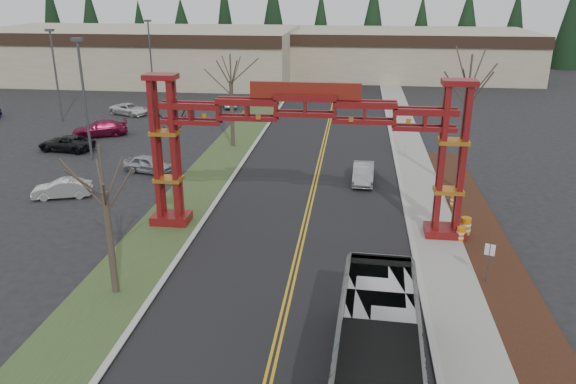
% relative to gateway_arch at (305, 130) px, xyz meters
% --- Properties ---
extents(road, '(12.00, 110.00, 0.02)m').
position_rel_gateway_arch_xyz_m(road, '(-0.00, 7.00, -5.97)').
color(road, black).
rests_on(road, ground).
extents(lane_line_left, '(0.12, 100.00, 0.01)m').
position_rel_gateway_arch_xyz_m(lane_line_left, '(-0.12, 7.00, -5.96)').
color(lane_line_left, gold).
rests_on(lane_line_left, road).
extents(lane_line_right, '(0.12, 100.00, 0.01)m').
position_rel_gateway_arch_xyz_m(lane_line_right, '(0.12, 7.00, -5.96)').
color(lane_line_right, gold).
rests_on(lane_line_right, road).
extents(curb_right, '(0.30, 110.00, 0.15)m').
position_rel_gateway_arch_xyz_m(curb_right, '(6.15, 7.00, -5.91)').
color(curb_right, '#AEAEA8').
rests_on(curb_right, ground).
extents(sidewalk_right, '(2.60, 110.00, 0.14)m').
position_rel_gateway_arch_xyz_m(sidewalk_right, '(7.60, 7.00, -5.91)').
color(sidewalk_right, gray).
rests_on(sidewalk_right, ground).
extents(landscape_strip, '(2.60, 50.00, 0.12)m').
position_rel_gateway_arch_xyz_m(landscape_strip, '(10.20, -8.00, -5.92)').
color(landscape_strip, black).
rests_on(landscape_strip, ground).
extents(grass_median, '(4.00, 110.00, 0.08)m').
position_rel_gateway_arch_xyz_m(grass_median, '(-8.00, 7.00, -5.94)').
color(grass_median, '#374B25').
rests_on(grass_median, ground).
extents(curb_left, '(0.30, 110.00, 0.15)m').
position_rel_gateway_arch_xyz_m(curb_left, '(-6.15, 7.00, -5.91)').
color(curb_left, '#AEAEA8').
rests_on(curb_left, ground).
extents(gateway_arch, '(18.20, 1.60, 8.90)m').
position_rel_gateway_arch_xyz_m(gateway_arch, '(0.00, 0.00, 0.00)').
color(gateway_arch, '#610F0C').
rests_on(gateway_arch, ground).
extents(retail_building_west, '(46.00, 22.30, 7.50)m').
position_rel_gateway_arch_xyz_m(retail_building_west, '(-30.00, 53.96, -2.22)').
color(retail_building_west, tan).
rests_on(retail_building_west, ground).
extents(retail_building_east, '(38.00, 20.30, 7.00)m').
position_rel_gateway_arch_xyz_m(retail_building_east, '(10.00, 61.95, -2.47)').
color(retail_building_east, tan).
rests_on(retail_building_east, ground).
extents(conifer_treeline, '(116.10, 5.60, 13.00)m').
position_rel_gateway_arch_xyz_m(conifer_treeline, '(0.25, 74.00, 0.50)').
color(conifer_treeline, black).
rests_on(conifer_treeline, ground).
extents(transit_bus, '(3.30, 12.15, 3.35)m').
position_rel_gateway_arch_xyz_m(transit_bus, '(3.77, -14.59, -4.31)').
color(transit_bus, '#A3A6AA').
rests_on(transit_bus, ground).
extents(silver_sedan, '(1.60, 4.26, 1.39)m').
position_rel_gateway_arch_xyz_m(silver_sedan, '(3.46, 8.97, -5.29)').
color(silver_sedan, '#A5A8AD').
rests_on(silver_sedan, ground).
extents(parked_car_near_a, '(4.22, 2.44, 1.35)m').
position_rel_gateway_arch_xyz_m(parked_car_near_a, '(-12.75, 9.28, -5.31)').
color(parked_car_near_a, '#A7ABAF').
rests_on(parked_car_near_a, ground).
extents(parked_car_near_b, '(4.06, 2.48, 1.26)m').
position_rel_gateway_arch_xyz_m(parked_car_near_b, '(-16.67, 3.35, -5.35)').
color(parked_car_near_b, silver).
rests_on(parked_car_near_b, ground).
extents(parked_car_near_c, '(5.01, 2.75, 1.33)m').
position_rel_gateway_arch_xyz_m(parked_car_near_c, '(-22.05, 14.29, -5.32)').
color(parked_car_near_c, black).
rests_on(parked_car_near_c, ground).
extents(parked_car_mid_a, '(5.45, 3.93, 1.47)m').
position_rel_gateway_arch_xyz_m(parked_car_mid_a, '(-21.33, 19.46, -5.25)').
color(parked_car_mid_a, maroon).
rests_on(parked_car_mid_a, ground).
extents(parked_car_far_a, '(2.59, 4.26, 1.33)m').
position_rel_gateway_arch_xyz_m(parked_car_far_a, '(-12.11, 34.22, -5.32)').
color(parked_car_far_a, '#9CA0A3').
rests_on(parked_car_far_a, ground).
extents(parked_car_far_b, '(4.93, 3.67, 1.25)m').
position_rel_gateway_arch_xyz_m(parked_car_far_b, '(-22.23, 28.87, -5.36)').
color(parked_car_far_b, white).
rests_on(parked_car_far_b, ground).
extents(bare_tree_median_near, '(3.20, 3.20, 7.10)m').
position_rel_gateway_arch_xyz_m(bare_tree_median_near, '(-8.00, -8.22, -1.02)').
color(bare_tree_median_near, '#382D26').
rests_on(bare_tree_median_near, ground).
extents(bare_tree_median_mid, '(2.96, 2.96, 7.59)m').
position_rel_gateway_arch_xyz_m(bare_tree_median_mid, '(-8.00, 1.08, -0.38)').
color(bare_tree_median_mid, '#382D26').
rests_on(bare_tree_median_mid, ground).
extents(bare_tree_median_far, '(3.43, 3.43, 8.06)m').
position_rel_gateway_arch_xyz_m(bare_tree_median_far, '(-8.00, 17.38, -0.21)').
color(bare_tree_median_far, '#382D26').
rests_on(bare_tree_median_far, ground).
extents(bare_tree_right_far, '(3.45, 3.45, 9.32)m').
position_rel_gateway_arch_xyz_m(bare_tree_right_far, '(10.00, 7.94, 1.00)').
color(bare_tree_right_far, '#382D26').
rests_on(bare_tree_right_far, ground).
extents(light_pole_near, '(0.84, 0.42, 9.72)m').
position_rel_gateway_arch_xyz_m(light_pole_near, '(-18.69, 12.02, -0.36)').
color(light_pole_near, '#3F3F44').
rests_on(light_pole_near, ground).
extents(light_pole_mid, '(0.82, 0.41, 9.42)m').
position_rel_gateway_arch_xyz_m(light_pole_mid, '(-28.05, 24.90, -0.53)').
color(light_pole_mid, '#3F3F44').
rests_on(light_pole_mid, ground).
extents(light_pole_far, '(0.82, 0.41, 9.49)m').
position_rel_gateway_arch_xyz_m(light_pole_far, '(-23.61, 40.54, -0.49)').
color(light_pole_far, '#3F3F44').
rests_on(light_pole_far, ground).
extents(street_sign, '(0.46, 0.20, 2.08)m').
position_rel_gateway_arch_xyz_m(street_sign, '(9.26, -5.25, -4.49)').
color(street_sign, '#3F3F44').
rests_on(street_sign, ground).
extents(barrel_south, '(0.49, 0.49, 0.91)m').
position_rel_gateway_arch_xyz_m(barrel_south, '(8.81, -0.60, -5.53)').
color(barrel_south, orange).
rests_on(barrel_south, ground).
extents(barrel_mid, '(0.60, 0.60, 1.11)m').
position_rel_gateway_arch_xyz_m(barrel_mid, '(9.20, 0.29, -5.43)').
color(barrel_mid, orange).
rests_on(barrel_mid, ground).
extents(barrel_north, '(0.49, 0.49, 0.90)m').
position_rel_gateway_arch_xyz_m(barrel_north, '(9.25, 4.66, -5.53)').
color(barrel_north, orange).
rests_on(barrel_north, ground).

